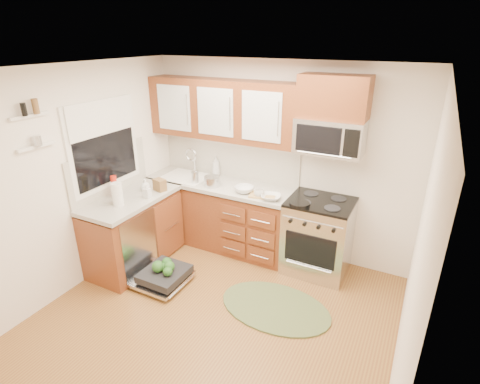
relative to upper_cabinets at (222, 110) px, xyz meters
The scene contains 38 objects.
floor 2.55m from the upper_cabinets, 65.28° to the right, with size 3.50×3.50×0.00m, color brown.
ceiling 1.84m from the upper_cabinets, 65.28° to the right, with size 3.50×3.50×0.00m, color white.
wall_back 0.97m from the upper_cabinets, 13.57° to the left, with size 3.50×0.04×2.50m, color silver.
wall_front 3.46m from the upper_cabinets, 77.70° to the right, with size 3.50×0.04×2.50m, color silver.
wall_left 1.98m from the upper_cabinets, 123.06° to the right, with size 0.04×3.50×2.50m, color silver.
wall_right 3.00m from the upper_cabinets, 32.47° to the right, with size 0.04×3.50×2.50m, color silver.
base_cabinet_back 1.46m from the upper_cabinets, 90.00° to the right, with size 2.05×0.60×0.85m, color #5F2815.
base_cabinet_left 1.93m from the upper_cabinets, 124.62° to the right, with size 0.60×1.25×0.85m, color #5F2815.
countertop_back 0.98m from the upper_cabinets, 90.00° to the right, with size 2.07×0.64×0.05m, color #B1ACA1.
countertop_left 1.60m from the upper_cabinets, 124.25° to the right, with size 0.64×1.27×0.05m, color #B1ACA1.
backsplash_back 0.68m from the upper_cabinets, 90.00° to the left, with size 2.05×0.02×0.57m, color beige.
backsplash_left 1.60m from the upper_cabinets, 133.89° to the right, with size 0.02×1.25×0.57m, color beige.
upper_cabinets is the anchor object (origin of this frame).
cabinet_over_mw 1.43m from the upper_cabinets, ahead, with size 0.76×0.35×0.47m, color #5F2815.
range 1.99m from the upper_cabinets, ahead, with size 0.76×0.64×0.95m, color silver, non-canonical shape.
microwave 1.42m from the upper_cabinets, ahead, with size 0.76×0.38×0.40m, color silver, non-canonical shape.
sink 1.21m from the upper_cabinets, 163.55° to the right, with size 0.62×0.50×0.26m, color white, non-canonical shape.
dishwasher 2.19m from the upper_cabinets, 96.04° to the right, with size 0.70×0.60×0.20m, color silver, non-canonical shape.
window 1.51m from the upper_cabinets, 133.21° to the right, with size 0.03×1.05×1.05m, color white, non-canonical shape.
window_blind 1.46m from the upper_cabinets, 132.50° to the right, with size 0.02×0.96×0.40m, color white.
shelf_upper 2.17m from the upper_cabinets, 117.33° to the right, with size 0.04×0.40×0.03m, color white.
shelf_lower 2.17m from the upper_cabinets, 117.33° to the right, with size 0.04×0.40×0.03m, color white.
rug 2.48m from the upper_cabinets, 40.88° to the right, with size 1.23×0.80×0.02m, color #57663A, non-canonical shape.
skillet 1.57m from the upper_cabinets, 17.91° to the right, with size 0.23×0.23×0.04m, color black.
stock_pot 0.93m from the upper_cabinets, 93.31° to the right, with size 0.22×0.22×0.13m, color silver.
cutting_board 1.21m from the upper_cabinets, 21.91° to the right, with size 0.32×0.20×0.02m, color tan.
canister 0.96m from the upper_cabinets, 133.80° to the right, with size 0.10×0.10×0.16m, color silver.
paper_towel_roll 1.66m from the upper_cabinets, 117.96° to the right, with size 0.12×0.12×0.27m, color white.
mustard_bottle 1.67m from the upper_cabinets, 120.39° to the right, with size 0.08×0.08×0.25m, color gold.
red_bottle 1.64m from the upper_cabinets, 128.87° to the right, with size 0.07×0.07×0.26m, color red.
wooden_box 1.25m from the upper_cabinets, 126.30° to the right, with size 0.15×0.11×0.15m, color brown.
blue_carton 1.66m from the upper_cabinets, 128.18° to the right, with size 0.09×0.06×0.15m, color teal.
bowl_a 1.29m from the upper_cabinets, 21.18° to the right, with size 0.23×0.23×0.06m, color #999999.
bowl_b 1.06m from the upper_cabinets, 31.32° to the right, with size 0.24×0.24×0.08m, color #999999.
cup 1.18m from the upper_cabinets, 25.53° to the right, with size 0.12×0.12×0.10m, color #999999.
soap_bottle_a 0.84m from the upper_cabinets, 149.81° to the left, with size 0.11×0.11×0.28m, color #999999.
soap_bottle_b 1.39m from the upper_cabinets, 118.68° to the right, with size 0.08×0.08×0.17m, color #999999.
soap_bottle_c 1.37m from the upper_cabinets, 130.26° to the right, with size 0.12×0.12×0.16m, color #999999.
Camera 1 is at (1.67, -2.58, 2.76)m, focal length 28.00 mm.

